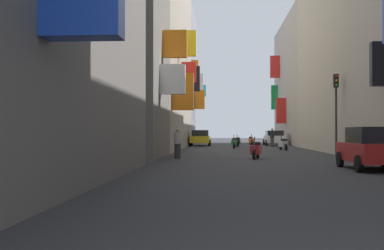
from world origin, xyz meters
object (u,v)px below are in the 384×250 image
(parked_car_white, at_px, (274,138))
(pedestrian_crossing, at_px, (272,138))
(scooter_silver, at_px, (283,144))
(scooter_orange, at_px, (251,141))
(traffic_light_near_corner, at_px, (336,101))
(parked_car_red, at_px, (373,148))
(scooter_black, at_px, (238,142))
(parked_car_yellow, at_px, (200,138))
(pedestrian_near_left, at_px, (178,143))
(scooter_green, at_px, (234,143))
(scooter_red, at_px, (256,150))

(parked_car_white, height_order, pedestrian_crossing, pedestrian_crossing)
(scooter_silver, height_order, scooter_orange, same)
(scooter_silver, distance_m, pedestrian_crossing, 7.28)
(scooter_orange, height_order, traffic_light_near_corner, traffic_light_near_corner)
(parked_car_red, height_order, scooter_black, parked_car_red)
(scooter_black, bearing_deg, pedestrian_crossing, -16.32)
(parked_car_yellow, distance_m, pedestrian_crossing, 7.55)
(parked_car_white, xyz_separation_m, pedestrian_near_left, (-7.65, -24.37, 0.00))
(scooter_silver, relative_size, traffic_light_near_corner, 0.43)
(pedestrian_near_left, bearing_deg, parked_car_white, 72.57)
(pedestrian_near_left, bearing_deg, scooter_green, 77.93)
(parked_car_red, distance_m, parked_car_white, 31.19)
(parked_car_white, height_order, scooter_orange, parked_car_white)
(scooter_red, xyz_separation_m, pedestrian_near_left, (-4.04, -0.14, 0.32))
(parked_car_red, bearing_deg, scooter_silver, 92.72)
(scooter_orange, height_order, pedestrian_near_left, pedestrian_near_left)
(traffic_light_near_corner, bearing_deg, scooter_red, -151.21)
(parked_car_red, distance_m, pedestrian_near_left, 10.34)
(parked_car_yellow, xyz_separation_m, scooter_green, (3.12, -6.79, -0.33))
(scooter_orange, distance_m, pedestrian_near_left, 25.55)
(scooter_silver, xyz_separation_m, scooter_orange, (-1.57, 13.40, -0.00))
(scooter_orange, height_order, pedestrian_crossing, pedestrian_crossing)
(scooter_orange, height_order, scooter_black, same)
(parked_car_white, distance_m, traffic_light_near_corner, 21.82)
(parked_car_red, height_order, scooter_silver, parked_car_red)
(scooter_orange, xyz_separation_m, scooter_red, (-1.30, -24.84, 0.00))
(scooter_red, xyz_separation_m, pedestrian_crossing, (2.82, 18.71, 0.39))
(parked_car_white, distance_m, scooter_green, 9.68)
(scooter_green, height_order, pedestrian_crossing, pedestrian_crossing)
(scooter_orange, xyz_separation_m, pedestrian_crossing, (1.52, -6.13, 0.39))
(scooter_silver, distance_m, scooter_red, 11.80)
(parked_car_white, bearing_deg, scooter_orange, 165.16)
(scooter_silver, height_order, pedestrian_near_left, pedestrian_near_left)
(scooter_green, xyz_separation_m, pedestrian_near_left, (-3.36, -15.70, 0.32))
(parked_car_red, height_order, scooter_green, parked_car_red)
(scooter_green, distance_m, pedestrian_near_left, 16.06)
(scooter_silver, relative_size, scooter_red, 1.08)
(scooter_orange, bearing_deg, scooter_green, -102.05)
(parked_car_red, distance_m, scooter_black, 26.87)
(parked_car_white, bearing_deg, scooter_green, -116.33)
(parked_car_red, bearing_deg, pedestrian_crossing, 92.06)
(scooter_black, bearing_deg, parked_car_yellow, 142.38)
(pedestrian_near_left, xyz_separation_m, traffic_light_near_corner, (8.71, 2.71, 2.34))
(parked_car_yellow, height_order, parked_car_white, parked_car_yellow)
(parked_car_red, height_order, scooter_red, parked_car_red)
(pedestrian_crossing, xyz_separation_m, traffic_light_near_corner, (1.85, -16.15, 2.28))
(parked_car_yellow, relative_size, scooter_black, 2.29)
(scooter_black, distance_m, pedestrian_crossing, 3.22)
(scooter_orange, bearing_deg, scooter_black, -106.52)
(parked_car_red, height_order, scooter_orange, parked_car_red)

